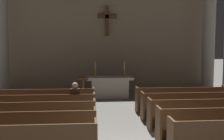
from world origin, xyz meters
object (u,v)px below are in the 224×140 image
object	(u,v)px
pew_right_row_4	(192,105)
pew_left_row_4	(41,108)
pew_left_row_2	(25,128)
altar	(110,86)
column_right_fourth	(209,39)
column_left_fourth	(1,39)
candlestick_left	(95,72)
pew_right_row_3	(206,113)
pew_right_row_5	(182,99)
pew_left_row_3	(34,117)
candlestick_right	(124,72)
pew_left_row_5	(46,101)
pew_right_row_2	(224,124)
lone_worshipper	(75,101)
lectern	(83,91)

from	to	relation	value
pew_right_row_4	pew_left_row_4	bearing A→B (deg)	180.00
pew_left_row_2	altar	xyz separation A→B (m)	(2.56, 6.14, 0.06)
column_right_fourth	column_left_fourth	bearing A→B (deg)	180.00
column_right_fourth	candlestick_left	xyz separation A→B (m)	(-6.09, -1.20, -1.60)
pew_right_row_3	pew_right_row_5	world-z (taller)	same
pew_left_row_4	column_right_fourth	world-z (taller)	column_right_fourth
pew_left_row_3	candlestick_right	distance (m)	6.06
pew_left_row_5	candlestick_left	size ratio (longest dim) A/B	4.94
pew_left_row_4	pew_left_row_5	world-z (taller)	same
pew_left_row_2	pew_right_row_5	distance (m)	6.06
pew_right_row_3	column_right_fourth	bearing A→B (deg)	65.61
column_left_fourth	column_right_fourth	bearing A→B (deg)	0.00
pew_right_row_4	pew_right_row_5	distance (m)	1.09
pew_left_row_2	altar	bearing A→B (deg)	67.42
pew_left_row_4	column_left_fourth	bearing A→B (deg)	118.76
pew_right_row_2	lone_worshipper	distance (m)	4.57
pew_right_row_4	column_left_fourth	xyz separation A→B (m)	(-7.95, 5.17, 2.36)
candlestick_left	pew_right_row_4	bearing A→B (deg)	-50.65
pew_right_row_3	candlestick_left	world-z (taller)	candlestick_left
altar	lectern	distance (m)	1.73
column_right_fourth	pew_right_row_3	bearing A→B (deg)	-114.39
column_left_fourth	candlestick_left	size ratio (longest dim) A/B	8.18
pew_left_row_2	pew_right_row_2	size ratio (longest dim) A/B	1.00
pew_left_row_3	column_left_fourth	world-z (taller)	column_left_fourth
column_left_fourth	candlestick_right	xyz separation A→B (m)	(6.09, -1.20, -1.60)
pew_right_row_5	column_left_fourth	bearing A→B (deg)	152.83
pew_left_row_2	lectern	xyz separation A→B (m)	(1.31, 4.94, 0.07)
candlestick_left	lectern	xyz separation A→B (m)	(-0.55, -1.20, -0.69)
pew_left_row_3	pew_right_row_2	world-z (taller)	same
pew_right_row_5	candlestick_right	size ratio (longest dim) A/B	4.94
pew_left_row_5	candlestick_left	xyz separation A→B (m)	(1.86, 2.88, 0.76)
pew_right_row_4	altar	distance (m)	4.72
column_left_fourth	altar	bearing A→B (deg)	-12.51
candlestick_left	pew_left_row_4	bearing A→B (deg)	-115.05
pew_right_row_3	column_left_fourth	xyz separation A→B (m)	(-7.95, 6.25, 2.36)
pew_right_row_2	column_left_fourth	bearing A→B (deg)	137.27
lectern	lone_worshipper	size ratio (longest dim) A/B	0.87
pew_right_row_5	candlestick_left	xyz separation A→B (m)	(-3.26, 2.88, 0.76)
candlestick_right	column_right_fourth	bearing A→B (deg)	14.31
pew_right_row_5	lone_worshipper	size ratio (longest dim) A/B	2.67
pew_left_row_3	column_right_fourth	world-z (taller)	column_right_fourth
pew_left_row_5	altar	world-z (taller)	altar
pew_left_row_2	candlestick_left	world-z (taller)	candlestick_left
pew_right_row_5	candlestick_right	bearing A→B (deg)	122.76
pew_left_row_5	candlestick_left	world-z (taller)	candlestick_left
pew_right_row_5	column_left_fourth	distance (m)	9.24
lectern	pew_left_row_5	bearing A→B (deg)	-127.80
pew_left_row_2	pew_left_row_3	world-z (taller)	same
pew_left_row_4	candlestick_left	distance (m)	4.45
lectern	pew_right_row_3	bearing A→B (deg)	-45.39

